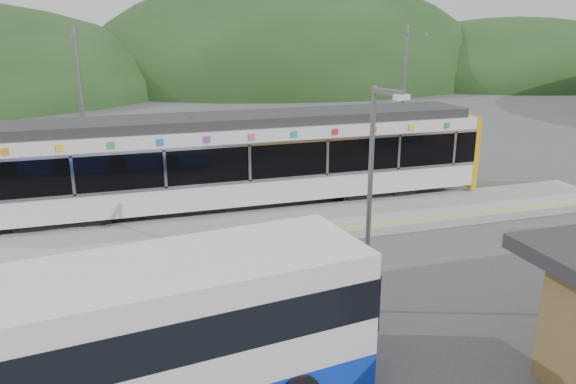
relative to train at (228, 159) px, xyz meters
name	(u,v)px	position (x,y,z in m)	size (l,w,h in m)	color
ground	(328,264)	(1.79, -6.00, -2.06)	(120.00, 120.00, 0.00)	#4C4C4F
hills	(419,197)	(7.98, -0.71, -2.06)	(146.00, 149.00, 26.00)	#1E3D19
platform	(294,224)	(1.79, -2.70, -1.91)	(26.00, 3.20, 0.30)	#9E9E99
yellow_line	(306,233)	(1.79, -4.00, -1.76)	(26.00, 0.10, 0.01)	yellow
train	(228,159)	(0.00, 0.00, 0.00)	(20.44, 3.01, 3.74)	black
catenary_mast_west	(82,114)	(-5.21, 2.56, 1.58)	(0.18, 1.80, 7.00)	slate
catenary_mast_east	(403,100)	(8.79, 2.56, 1.58)	(0.18, 1.80, 7.00)	slate
bus	(68,365)	(-5.19, -11.57, -0.63)	(11.17, 3.94, 2.98)	#0E33D2
lamp_post	(372,184)	(1.62, -9.12, 1.34)	(0.40, 1.05, 5.68)	slate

